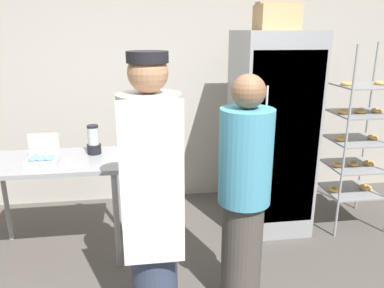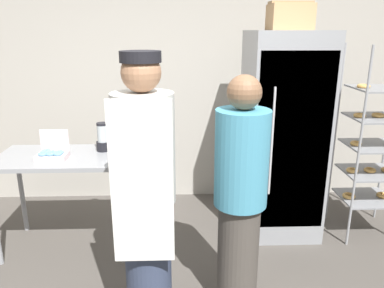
{
  "view_description": "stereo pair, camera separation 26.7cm",
  "coord_description": "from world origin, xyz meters",
  "px_view_note": "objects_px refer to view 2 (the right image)",
  "views": [
    {
      "loc": [
        -0.32,
        -1.78,
        1.89
      ],
      "look_at": [
        0.04,
        0.75,
        1.11
      ],
      "focal_mm": 35.0,
      "sensor_mm": 36.0,
      "label": 1
    },
    {
      "loc": [
        -0.05,
        -1.8,
        1.89
      ],
      "look_at": [
        0.04,
        0.75,
        1.11
      ],
      "focal_mm": 35.0,
      "sensor_mm": 36.0,
      "label": 2
    }
  ],
  "objects_px": {
    "refrigerator": "(282,135)",
    "baking_rack": "(373,145)",
    "donut_box": "(52,154)",
    "cardboard_storage_box": "(290,16)",
    "blender_pitcher": "(103,138)",
    "person_customer": "(240,198)",
    "person_baker": "(146,191)"
  },
  "relations": [
    {
      "from": "person_baker",
      "to": "baking_rack",
      "type": "bearing_deg",
      "value": 28.11
    },
    {
      "from": "donut_box",
      "to": "person_baker",
      "type": "bearing_deg",
      "value": -44.17
    },
    {
      "from": "person_baker",
      "to": "person_customer",
      "type": "relative_size",
      "value": 1.09
    },
    {
      "from": "baking_rack",
      "to": "person_baker",
      "type": "height_order",
      "value": "baking_rack"
    },
    {
      "from": "refrigerator",
      "to": "blender_pitcher",
      "type": "bearing_deg",
      "value": -174.83
    },
    {
      "from": "refrigerator",
      "to": "donut_box",
      "type": "distance_m",
      "value": 2.05
    },
    {
      "from": "donut_box",
      "to": "cardboard_storage_box",
      "type": "distance_m",
      "value": 2.33
    },
    {
      "from": "baking_rack",
      "to": "refrigerator",
      "type": "bearing_deg",
      "value": 172.39
    },
    {
      "from": "baking_rack",
      "to": "cardboard_storage_box",
      "type": "height_order",
      "value": "cardboard_storage_box"
    },
    {
      "from": "blender_pitcher",
      "to": "cardboard_storage_box",
      "type": "relative_size",
      "value": 0.7
    },
    {
      "from": "person_baker",
      "to": "person_customer",
      "type": "distance_m",
      "value": 0.62
    },
    {
      "from": "refrigerator",
      "to": "blender_pitcher",
      "type": "distance_m",
      "value": 1.64
    },
    {
      "from": "donut_box",
      "to": "cardboard_storage_box",
      "type": "height_order",
      "value": "cardboard_storage_box"
    },
    {
      "from": "donut_box",
      "to": "cardboard_storage_box",
      "type": "bearing_deg",
      "value": 11.06
    },
    {
      "from": "refrigerator",
      "to": "baking_rack",
      "type": "xyz_separation_m",
      "value": [
        0.83,
        -0.11,
        -0.07
      ]
    },
    {
      "from": "baking_rack",
      "to": "blender_pitcher",
      "type": "distance_m",
      "value": 2.47
    },
    {
      "from": "refrigerator",
      "to": "baking_rack",
      "type": "height_order",
      "value": "refrigerator"
    },
    {
      "from": "person_customer",
      "to": "blender_pitcher",
      "type": "bearing_deg",
      "value": 138.09
    },
    {
      "from": "refrigerator",
      "to": "cardboard_storage_box",
      "type": "height_order",
      "value": "cardboard_storage_box"
    },
    {
      "from": "cardboard_storage_box",
      "to": "person_customer",
      "type": "distance_m",
      "value": 1.73
    },
    {
      "from": "refrigerator",
      "to": "person_baker",
      "type": "bearing_deg",
      "value": -134.86
    },
    {
      "from": "person_customer",
      "to": "cardboard_storage_box",
      "type": "bearing_deg",
      "value": 63.47
    },
    {
      "from": "donut_box",
      "to": "blender_pitcher",
      "type": "relative_size",
      "value": 0.95
    },
    {
      "from": "person_baker",
      "to": "person_customer",
      "type": "height_order",
      "value": "person_baker"
    },
    {
      "from": "refrigerator",
      "to": "donut_box",
      "type": "xyz_separation_m",
      "value": [
        -2.02,
        -0.37,
        -0.04
      ]
    },
    {
      "from": "refrigerator",
      "to": "person_baker",
      "type": "relative_size",
      "value": 1.06
    },
    {
      "from": "donut_box",
      "to": "person_customer",
      "type": "bearing_deg",
      "value": -27.11
    },
    {
      "from": "cardboard_storage_box",
      "to": "refrigerator",
      "type": "bearing_deg",
      "value": -93.35
    },
    {
      "from": "cardboard_storage_box",
      "to": "person_baker",
      "type": "distance_m",
      "value": 2.0
    },
    {
      "from": "blender_pitcher",
      "to": "person_customer",
      "type": "xyz_separation_m",
      "value": [
        1.07,
        -0.96,
        -0.14
      ]
    },
    {
      "from": "person_customer",
      "to": "baking_rack",
      "type": "bearing_deg",
      "value": 35.56
    },
    {
      "from": "refrigerator",
      "to": "cardboard_storage_box",
      "type": "distance_m",
      "value": 1.06
    }
  ]
}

